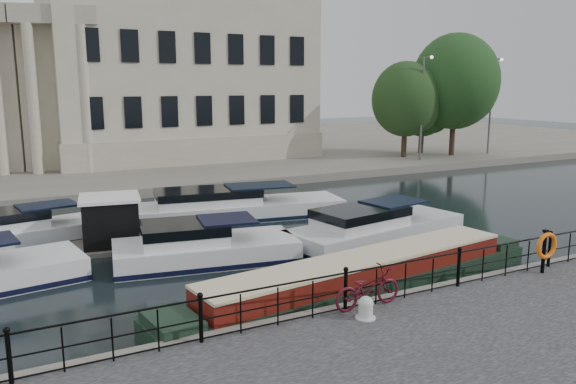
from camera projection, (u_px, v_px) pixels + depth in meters
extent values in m
plane|color=black|center=(304.00, 302.00, 16.99)|extent=(160.00, 160.00, 0.00)
cube|color=#6B665B|center=(95.00, 154.00, 50.90)|extent=(120.00, 42.00, 0.55)
cylinder|color=black|center=(9.00, 358.00, 11.19)|extent=(0.10, 0.10, 1.10)
sphere|color=black|center=(6.00, 330.00, 11.08)|extent=(0.14, 0.14, 0.14)
cylinder|color=black|center=(201.00, 320.00, 13.01)|extent=(0.10, 0.10, 1.10)
sphere|color=black|center=(200.00, 295.00, 12.90)|extent=(0.14, 0.14, 0.14)
cylinder|color=black|center=(345.00, 291.00, 14.83)|extent=(0.10, 0.10, 1.10)
sphere|color=black|center=(346.00, 269.00, 14.71)|extent=(0.14, 0.14, 0.14)
cylinder|color=black|center=(459.00, 268.00, 16.64)|extent=(0.10, 0.10, 1.10)
sphere|color=black|center=(460.00, 249.00, 16.53)|extent=(0.14, 0.14, 0.14)
cylinder|color=black|center=(549.00, 250.00, 18.46)|extent=(0.10, 0.10, 1.10)
sphere|color=black|center=(551.00, 233.00, 18.34)|extent=(0.14, 0.14, 0.14)
cylinder|color=black|center=(346.00, 273.00, 14.73)|extent=(24.00, 0.05, 0.05)
cylinder|color=black|center=(345.00, 291.00, 14.83)|extent=(24.00, 0.04, 0.04)
cylinder|color=black|center=(345.00, 308.00, 14.91)|extent=(24.00, 0.04, 0.04)
cube|color=#ADA38C|center=(175.00, 71.00, 47.03)|extent=(20.00, 14.00, 14.00)
cube|color=#9E937F|center=(178.00, 143.00, 48.16)|extent=(20.30, 14.30, 2.00)
cube|color=#ADA38C|center=(63.00, 90.00, 39.61)|extent=(5.73, 4.06, 11.00)
cube|color=#9E937F|center=(54.00, 15.00, 36.79)|extent=(5.62, 2.73, 1.20)
cylinder|color=#ADA38C|center=(85.00, 100.00, 37.70)|extent=(0.70, 0.70, 9.80)
cylinder|color=#ADA38C|center=(33.00, 100.00, 36.87)|extent=(0.70, 0.70, 9.80)
cylinder|color=#59595B|center=(422.00, 109.00, 43.97)|extent=(0.16, 0.16, 8.00)
sphere|color=#FFF2CC|center=(432.00, 57.00, 42.49)|extent=(0.24, 0.24, 0.24)
cylinder|color=#59595B|center=(490.00, 107.00, 48.04)|extent=(0.16, 0.16, 8.00)
sphere|color=#FFF2CC|center=(502.00, 60.00, 46.56)|extent=(0.24, 0.24, 0.24)
imported|color=#4B0D1A|center=(368.00, 288.00, 15.07)|extent=(2.07, 0.74, 1.08)
cylinder|color=silver|center=(366.00, 311.00, 14.41)|extent=(0.38, 0.38, 0.40)
sphere|color=silver|center=(366.00, 304.00, 14.37)|extent=(0.40, 0.40, 0.40)
cylinder|color=silver|center=(365.00, 317.00, 14.44)|extent=(0.53, 0.53, 0.04)
cylinder|color=black|center=(544.00, 252.00, 17.79)|extent=(0.11, 0.11, 1.38)
cube|color=black|center=(546.00, 231.00, 17.66)|extent=(0.14, 0.14, 0.09)
torus|color=orange|center=(547.00, 246.00, 17.68)|extent=(0.87, 0.14, 0.87)
cube|color=black|center=(363.00, 289.00, 17.71)|extent=(14.29, 3.65, 0.85)
cube|color=#5D140D|center=(364.00, 270.00, 17.59)|extent=(11.44, 3.02, 0.66)
cube|color=beige|center=(364.00, 258.00, 17.52)|extent=(11.45, 3.07, 0.09)
cube|color=#6B665B|center=(112.00, 246.00, 22.60)|extent=(3.52, 3.09, 0.26)
cube|color=black|center=(111.00, 221.00, 22.41)|extent=(2.40, 2.40, 1.88)
cube|color=white|center=(109.00, 198.00, 22.23)|extent=(2.64, 2.64, 0.13)
cube|color=white|center=(206.00, 256.00, 20.83)|extent=(7.01, 3.79, 1.20)
cube|color=black|center=(207.00, 258.00, 20.85)|extent=(7.08, 3.83, 0.18)
cube|color=white|center=(184.00, 236.00, 20.43)|extent=(3.32, 2.71, 0.90)
cube|color=black|center=(227.00, 219.00, 20.82)|extent=(2.28, 2.22, 0.08)
cube|color=silver|center=(377.00, 236.00, 23.64)|extent=(8.49, 4.00, 1.20)
cube|color=black|center=(377.00, 237.00, 23.66)|extent=(8.58, 4.04, 0.18)
cube|color=silver|center=(360.00, 219.00, 22.90)|extent=(3.99, 2.78, 0.90)
cube|color=black|center=(394.00, 201.00, 23.97)|extent=(2.73, 2.26, 0.08)
cube|color=white|center=(27.00, 240.00, 22.96)|extent=(7.68, 3.51, 1.20)
cube|color=black|center=(27.00, 242.00, 22.98)|extent=(7.76, 3.55, 0.18)
cube|color=white|center=(1.00, 223.00, 22.28)|extent=(3.60, 2.43, 0.90)
cube|color=black|center=(47.00, 205.00, 23.23)|extent=(2.46, 1.97, 0.08)
cube|color=silver|center=(235.00, 214.00, 27.59)|extent=(11.08, 4.45, 1.20)
cube|color=black|center=(235.00, 216.00, 27.61)|extent=(11.19, 4.50, 0.18)
cube|color=silver|center=(208.00, 199.00, 27.03)|extent=(5.15, 3.01, 0.90)
cube|color=black|center=(260.00, 186.00, 27.73)|extent=(3.50, 2.43, 0.08)
cylinder|color=black|center=(404.00, 142.00, 46.29)|extent=(0.44, 0.44, 2.55)
ellipsoid|color=#1A3912|center=(406.00, 99.00, 45.64)|extent=(5.55, 5.55, 6.13)
sphere|color=#1A3912|center=(414.00, 108.00, 45.70)|extent=(4.09, 4.09, 4.09)
cylinder|color=black|center=(421.00, 140.00, 49.04)|extent=(0.44, 0.44, 2.19)
ellipsoid|color=#133611|center=(423.00, 106.00, 48.48)|extent=(4.76, 4.76, 5.26)
sphere|color=#133611|center=(431.00, 113.00, 48.52)|extent=(3.51, 3.51, 3.51)
cylinder|color=black|center=(452.00, 136.00, 47.41)|extent=(0.44, 0.44, 3.32)
ellipsoid|color=#183F14|center=(455.00, 81.00, 46.56)|extent=(7.20, 7.20, 7.96)
sphere|color=#183F14|center=(463.00, 93.00, 46.67)|extent=(5.30, 5.30, 5.30)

